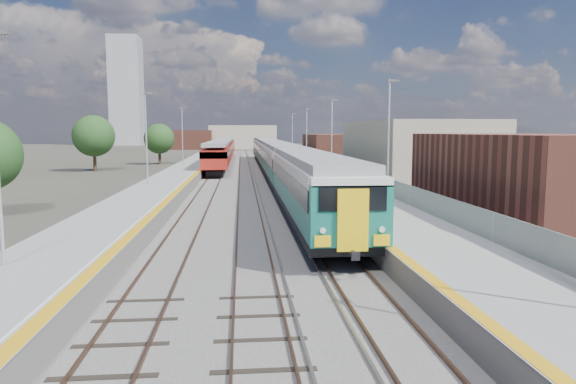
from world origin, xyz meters
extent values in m
plane|color=#47443A|center=(0.00, 50.00, 0.00)|extent=(320.00, 320.00, 0.00)
cube|color=#565451|center=(-2.25, 52.50, 0.03)|extent=(10.50, 155.00, 0.06)
cube|color=#4C3323|center=(0.78, 55.00, 0.11)|extent=(0.07, 160.00, 0.14)
cube|color=#4C3323|center=(2.22, 55.00, 0.11)|extent=(0.07, 160.00, 0.14)
cube|color=#4C3323|center=(-2.72, 55.00, 0.11)|extent=(0.07, 160.00, 0.14)
cube|color=#4C3323|center=(-1.28, 55.00, 0.11)|extent=(0.07, 160.00, 0.14)
cube|color=#4C3323|center=(-6.22, 55.00, 0.11)|extent=(0.07, 160.00, 0.14)
cube|color=#4C3323|center=(-4.78, 55.00, 0.11)|extent=(0.07, 160.00, 0.14)
cube|color=gray|center=(0.45, 55.00, 0.10)|extent=(0.08, 160.00, 0.10)
cube|color=gray|center=(-0.95, 55.00, 0.10)|extent=(0.08, 160.00, 0.10)
cube|color=slate|center=(5.25, 52.50, 0.50)|extent=(4.70, 155.00, 1.00)
cube|color=gray|center=(5.25, 52.50, 1.00)|extent=(4.70, 155.00, 0.03)
cube|color=orange|center=(3.15, 52.50, 1.02)|extent=(0.40, 155.00, 0.01)
cube|color=gray|center=(7.45, 52.50, 1.60)|extent=(0.06, 155.00, 1.20)
cylinder|color=#9EA0A3|center=(6.60, 22.00, 4.77)|extent=(0.12, 0.12, 7.50)
cube|color=#4C4C4F|center=(6.85, 22.00, 8.42)|extent=(0.70, 0.18, 0.14)
cylinder|color=#9EA0A3|center=(6.60, 42.00, 4.77)|extent=(0.12, 0.12, 7.50)
cube|color=#4C4C4F|center=(6.85, 42.00, 8.42)|extent=(0.70, 0.18, 0.14)
cylinder|color=#9EA0A3|center=(6.60, 62.00, 4.77)|extent=(0.12, 0.12, 7.50)
cube|color=#4C4C4F|center=(6.85, 62.00, 8.42)|extent=(0.70, 0.18, 0.14)
cylinder|color=#9EA0A3|center=(6.60, 82.00, 4.77)|extent=(0.12, 0.12, 7.50)
cube|color=#4C4C4F|center=(6.85, 82.00, 8.42)|extent=(0.70, 0.18, 0.14)
cube|color=slate|center=(-9.05, 52.50, 0.50)|extent=(4.30, 155.00, 1.00)
cube|color=gray|center=(-9.05, 52.50, 1.00)|extent=(4.30, 155.00, 0.03)
cube|color=orange|center=(-7.15, 52.50, 1.02)|extent=(0.45, 155.00, 0.01)
cube|color=silver|center=(-7.50, 52.50, 1.03)|extent=(0.08, 155.00, 0.01)
cylinder|color=#9EA0A3|center=(-10.20, 34.00, 4.77)|extent=(0.12, 0.12, 7.50)
cube|color=#4C4C4F|center=(-9.95, 34.00, 8.42)|extent=(0.70, 0.18, 0.14)
cylinder|color=#9EA0A3|center=(-10.20, 60.00, 4.77)|extent=(0.12, 0.12, 7.50)
cube|color=#4C4C4F|center=(-9.95, 60.00, 8.42)|extent=(0.70, 0.18, 0.14)
cube|color=brown|center=(14.00, 18.00, 2.60)|extent=(9.00, 16.00, 5.20)
cube|color=#A59C84|center=(16.00, 45.00, 3.20)|extent=(11.00, 22.00, 6.40)
cube|color=brown|center=(13.00, 78.00, 2.40)|extent=(8.00, 18.00, 4.80)
cube|color=#A59C84|center=(-2.00, 150.00, 3.50)|extent=(20.00, 14.00, 7.00)
cube|color=brown|center=(-18.00, 145.00, 2.80)|extent=(14.00, 12.00, 5.60)
cube|color=gray|center=(-45.00, 190.00, 20.00)|extent=(11.00, 11.00, 40.00)
cube|color=black|center=(1.50, 19.86, 0.95)|extent=(2.93, 21.00, 0.50)
cube|color=#136651|center=(1.50, 19.86, 1.81)|extent=(3.04, 21.00, 1.23)
cube|color=black|center=(1.50, 19.86, 2.78)|extent=(3.10, 21.00, 0.84)
cube|color=silver|center=(1.50, 19.86, 3.45)|extent=(3.04, 21.00, 0.52)
cube|color=gray|center=(1.50, 19.86, 3.90)|extent=(2.69, 21.00, 0.43)
cube|color=black|center=(1.50, 41.37, 0.95)|extent=(2.93, 21.00, 0.50)
cube|color=#136651|center=(1.50, 41.37, 1.81)|extent=(3.04, 21.00, 1.23)
cube|color=black|center=(1.50, 41.37, 2.78)|extent=(3.10, 21.00, 0.84)
cube|color=silver|center=(1.50, 41.37, 3.45)|extent=(3.04, 21.00, 0.52)
cube|color=gray|center=(1.50, 41.37, 3.90)|extent=(2.69, 21.00, 0.43)
cube|color=black|center=(1.50, 62.87, 0.95)|extent=(2.93, 21.00, 0.50)
cube|color=#136651|center=(1.50, 62.87, 1.81)|extent=(3.04, 21.00, 1.23)
cube|color=black|center=(1.50, 62.87, 2.78)|extent=(3.10, 21.00, 0.84)
cube|color=silver|center=(1.50, 62.87, 3.45)|extent=(3.04, 21.00, 0.52)
cube|color=gray|center=(1.50, 62.87, 3.90)|extent=(2.69, 21.00, 0.43)
cube|color=black|center=(1.50, 84.37, 0.95)|extent=(2.93, 21.00, 0.50)
cube|color=#136651|center=(1.50, 84.37, 1.81)|extent=(3.04, 21.00, 1.23)
cube|color=black|center=(1.50, 84.37, 2.78)|extent=(3.10, 21.00, 0.84)
cube|color=silver|center=(1.50, 84.37, 3.45)|extent=(3.04, 21.00, 0.52)
cube|color=gray|center=(1.50, 84.37, 3.90)|extent=(2.69, 21.00, 0.43)
cube|color=#136651|center=(1.50, 9.09, 2.32)|extent=(3.02, 0.65, 2.26)
cube|color=black|center=(1.50, 8.76, 2.96)|extent=(2.48, 0.06, 0.86)
cube|color=yellow|center=(1.50, 8.69, 2.21)|extent=(1.13, 0.11, 2.26)
cube|color=black|center=(-5.50, 57.56, 0.50)|extent=(2.02, 17.19, 0.70)
cube|color=maroon|center=(-5.50, 57.56, 2.18)|extent=(2.98, 20.23, 2.13)
cube|color=black|center=(-5.50, 57.56, 2.71)|extent=(3.05, 20.23, 0.75)
cube|color=gray|center=(-5.50, 57.56, 3.78)|extent=(2.66, 20.23, 0.43)
cube|color=black|center=(-5.50, 78.29, 0.50)|extent=(2.02, 17.19, 0.70)
cube|color=maroon|center=(-5.50, 78.29, 2.18)|extent=(2.98, 20.23, 2.13)
cube|color=black|center=(-5.50, 78.29, 2.71)|extent=(3.05, 20.23, 0.75)
cube|color=gray|center=(-5.50, 78.29, 3.78)|extent=(2.66, 20.23, 0.43)
cube|color=black|center=(-5.50, 99.02, 0.50)|extent=(2.02, 17.19, 0.70)
cube|color=maroon|center=(-5.50, 99.02, 2.18)|extent=(2.98, 20.23, 2.13)
cube|color=black|center=(-5.50, 99.02, 2.71)|extent=(3.05, 20.23, 0.75)
cube|color=gray|center=(-5.50, 99.02, 3.78)|extent=(2.66, 20.23, 0.43)
cylinder|color=#382619|center=(-22.04, 61.64, 1.30)|extent=(0.44, 0.44, 2.61)
sphere|color=#204018|center=(-22.04, 61.64, 4.71)|extent=(5.50, 5.50, 5.50)
cylinder|color=#382619|center=(-15.63, 75.39, 1.14)|extent=(0.44, 0.44, 2.29)
sphere|color=#204018|center=(-15.63, 75.39, 4.13)|extent=(4.83, 4.83, 4.83)
cylinder|color=#382619|center=(21.23, 61.53, 1.19)|extent=(0.44, 0.44, 2.37)
sphere|color=#204018|center=(21.23, 61.53, 4.28)|extent=(5.01, 5.01, 5.01)
camera|label=1|loc=(-2.44, -9.08, 5.38)|focal=32.00mm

